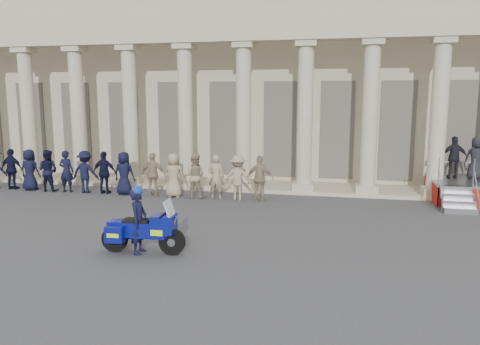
{
  "coord_description": "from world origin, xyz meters",
  "views": [
    {
      "loc": [
        5.38,
        -11.62,
        4.05
      ],
      "look_at": [
        2.2,
        3.12,
        1.6
      ],
      "focal_mm": 35.0,
      "sensor_mm": 36.0,
      "label": 1
    }
  ],
  "objects": [
    {
      "name": "motorcycle",
      "position": [
        0.45,
        -0.67,
        0.63
      ],
      "size": [
        2.27,
        0.94,
        1.45
      ],
      "rotation": [
        0.0,
        0.0,
        0.05
      ],
      "color": "black",
      "rests_on": "ground"
    },
    {
      "name": "ground",
      "position": [
        0.0,
        0.0,
        0.0
      ],
      "size": [
        90.0,
        90.0,
        0.0
      ],
      "primitive_type": "plane",
      "color": "#39393B",
      "rests_on": "ground"
    },
    {
      "name": "rider",
      "position": [
        0.32,
        -0.67,
        0.9
      ],
      "size": [
        0.44,
        0.65,
        1.8
      ],
      "rotation": [
        0.0,
        0.0,
        1.62
      ],
      "color": "black",
      "rests_on": "ground"
    },
    {
      "name": "officer_rank",
      "position": [
        -6.32,
        6.1,
        0.9
      ],
      "size": [
        18.15,
        0.68,
        1.8
      ],
      "color": "black",
      "rests_on": "ground"
    },
    {
      "name": "building",
      "position": [
        -0.0,
        14.74,
        4.52
      ],
      "size": [
        40.0,
        12.5,
        9.0
      ],
      "color": "tan",
      "rests_on": "ground"
    }
  ]
}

